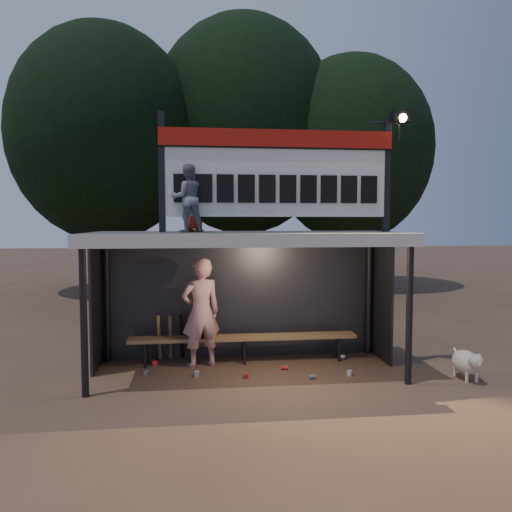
{
  "coord_description": "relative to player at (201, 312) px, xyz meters",
  "views": [
    {
      "loc": [
        -0.79,
        -8.08,
        2.5
      ],
      "look_at": [
        0.2,
        0.4,
        1.9
      ],
      "focal_mm": 35.0,
      "sensor_mm": 36.0,
      "label": 1
    }
  ],
  "objects": [
    {
      "name": "scoreboard_assembly",
      "position": [
        1.31,
        -0.43,
        2.39
      ],
      "size": [
        4.1,
        0.27,
        1.99
      ],
      "color": "black",
      "rests_on": "dugout_shelter"
    },
    {
      "name": "player",
      "position": [
        0.0,
        0.0,
        0.0
      ],
      "size": [
        0.79,
        0.63,
        1.88
      ],
      "primitive_type": "imported",
      "rotation": [
        0.0,
        0.0,
        3.45
      ],
      "color": "white",
      "rests_on": "ground"
    },
    {
      "name": "tree_mid",
      "position": [
        1.75,
        11.08,
        5.23
      ],
      "size": [
        7.22,
        7.22,
        10.36
      ],
      "color": "#301E15",
      "rests_on": "ground"
    },
    {
      "name": "dugout_shelter",
      "position": [
        0.75,
        -0.18,
        0.91
      ],
      "size": [
        5.1,
        2.08,
        2.32
      ],
      "color": "#3D3D3F",
      "rests_on": "ground"
    },
    {
      "name": "child_b",
      "position": [
        -0.1,
        -0.07,
        1.82
      ],
      "size": [
        0.51,
        0.46,
        0.87
      ],
      "primitive_type": "imported",
      "rotation": [
        0.0,
        0.0,
        2.6
      ],
      "color": "#A32A19",
      "rests_on": "dugout_shelter"
    },
    {
      "name": "bench",
      "position": [
        0.75,
        0.13,
        -0.5
      ],
      "size": [
        4.0,
        0.35,
        0.48
      ],
      "color": "olive",
      "rests_on": "ground"
    },
    {
      "name": "litter",
      "position": [
        0.86,
        -0.44,
        -0.9
      ],
      "size": [
        3.55,
        1.16,
        0.08
      ],
      "color": "red",
      "rests_on": "ground"
    },
    {
      "name": "bats",
      "position": [
        -0.54,
        0.4,
        -0.51
      ],
      "size": [
        0.48,
        0.33,
        0.84
      ],
      "color": "#987547",
      "rests_on": "ground"
    },
    {
      "name": "tree_right",
      "position": [
        5.75,
        10.08,
        4.25
      ],
      "size": [
        6.08,
        6.08,
        8.72
      ],
      "color": "black",
      "rests_on": "ground"
    },
    {
      "name": "ground",
      "position": [
        0.75,
        -0.42,
        -0.94
      ],
      "size": [
        80.0,
        80.0,
        0.0
      ],
      "primitive_type": "plane",
      "color": "#4F3727",
      "rests_on": "ground"
    },
    {
      "name": "tree_left",
      "position": [
        -3.25,
        9.58,
        4.58
      ],
      "size": [
        6.46,
        6.46,
        9.27
      ],
      "color": "black",
      "rests_on": "ground"
    },
    {
      "name": "dog",
      "position": [
        4.17,
        -1.22,
        -0.66
      ],
      "size": [
        0.36,
        0.81,
        0.49
      ],
      "color": "beige",
      "rests_on": "ground"
    },
    {
      "name": "child_a",
      "position": [
        -0.2,
        -0.49,
        1.92
      ],
      "size": [
        0.59,
        0.5,
        1.08
      ],
      "primitive_type": "imported",
      "rotation": [
        0.0,
        0.0,
        3.33
      ],
      "color": "gray",
      "rests_on": "dugout_shelter"
    }
  ]
}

